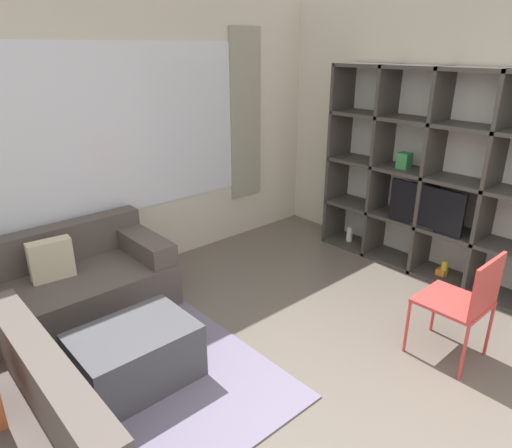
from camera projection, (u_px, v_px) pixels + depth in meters
The scene contains 7 objects.
wall_back at pixel (126, 140), 4.39m from camera, with size 5.96×0.11×2.70m.
wall_right at pixel (418, 134), 4.72m from camera, with size 0.07×4.54×2.70m, color beige.
area_rug at pixel (84, 389), 3.13m from camera, with size 2.32×2.29×0.01m, color slate.
shelving_unit at pixel (433, 176), 4.49m from camera, with size 0.41×2.31×2.03m.
couch_main at pixel (64, 289), 3.87m from camera, with size 1.73×0.88×0.74m.
ottoman at pixel (135, 356), 3.14m from camera, with size 0.80×0.57×0.42m.
folding_chair at pixel (466, 299), 3.26m from camera, with size 0.44×0.46×0.86m.
Camera 1 is at (-2.00, -0.73, 2.21)m, focal length 32.00 mm.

